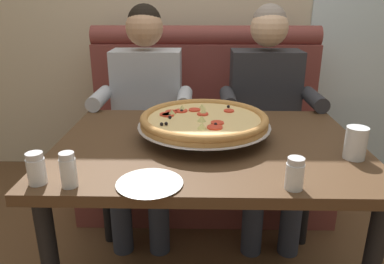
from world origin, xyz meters
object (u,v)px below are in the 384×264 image
at_px(plate_near_left, 150,181).
at_px(patio_chair, 329,88).
at_px(shaker_parmesan, 69,172).
at_px(booth_bench, 205,141).
at_px(shaker_oregano, 295,176).
at_px(drinking_glass, 355,144).
at_px(diner_left, 146,107).
at_px(dining_table, 208,162).
at_px(diner_right, 267,108).
at_px(shaker_pepper_flakes, 36,171).
at_px(pizza, 204,120).

xyz_separation_m(plate_near_left, patio_chair, (1.35, 2.33, -0.24)).
height_order(shaker_parmesan, plate_near_left, shaker_parmesan).
xyz_separation_m(booth_bench, shaker_oregano, (0.25, -1.30, 0.40)).
bearing_deg(plate_near_left, drinking_glass, 16.84).
bearing_deg(shaker_oregano, diner_left, 120.14).
height_order(dining_table, plate_near_left, plate_near_left).
relative_size(booth_bench, diner_right, 1.21).
height_order(plate_near_left, patio_chair, patio_chair).
relative_size(booth_bench, shaker_oregano, 15.22).
bearing_deg(booth_bench, diner_right, -37.46).
height_order(booth_bench, diner_left, diner_left).
relative_size(diner_left, shaker_oregano, 12.56).
height_order(diner_right, shaker_pepper_flakes, diner_right).
height_order(diner_left, shaker_oregano, diner_left).
bearing_deg(shaker_oregano, shaker_pepper_flakes, 178.73).
height_order(diner_left, diner_right, same).
height_order(dining_table, shaker_pepper_flakes, shaker_pepper_flakes).
xyz_separation_m(shaker_oregano, plate_near_left, (-0.44, 0.02, -0.03)).
relative_size(booth_bench, shaker_parmesan, 13.81).
height_order(booth_bench, plate_near_left, booth_bench).
distance_m(diner_left, shaker_parmesan, 1.04).
relative_size(pizza, plate_near_left, 2.59).
bearing_deg(shaker_oregano, patio_chair, 68.76).
bearing_deg(diner_right, booth_bench, 142.54).
bearing_deg(diner_left, patio_chair, 41.06).
distance_m(pizza, shaker_parmesan, 0.60).
height_order(diner_left, shaker_pepper_flakes, diner_left).
height_order(dining_table, pizza, pizza).
relative_size(shaker_oregano, plate_near_left, 0.48).
distance_m(dining_table, pizza, 0.18).
bearing_deg(drinking_glass, dining_table, 163.96).
height_order(booth_bench, shaker_parmesan, booth_bench).
xyz_separation_m(dining_table, shaker_parmesan, (-0.43, -0.38, 0.14)).
distance_m(booth_bench, diner_left, 0.54).
bearing_deg(plate_near_left, dining_table, 62.53).
xyz_separation_m(dining_table, plate_near_left, (-0.19, -0.37, 0.10)).
height_order(dining_table, shaker_parmesan, shaker_parmesan).
distance_m(shaker_oregano, drinking_glass, 0.36).
distance_m(shaker_parmesan, plate_near_left, 0.25).
bearing_deg(drinking_glass, plate_near_left, -163.16).
height_order(dining_table, shaker_oregano, shaker_oregano).
bearing_deg(pizza, drinking_glass, -20.50).
height_order(pizza, shaker_pepper_flakes, pizza).
relative_size(booth_bench, dining_table, 1.27).
distance_m(dining_table, diner_left, 0.74).
distance_m(diner_left, drinking_glass, 1.18).
bearing_deg(shaker_pepper_flakes, shaker_parmesan, -9.20).
bearing_deg(pizza, patio_chair, 58.27).
relative_size(diner_right, shaker_oregano, 12.56).
distance_m(pizza, drinking_glass, 0.58).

